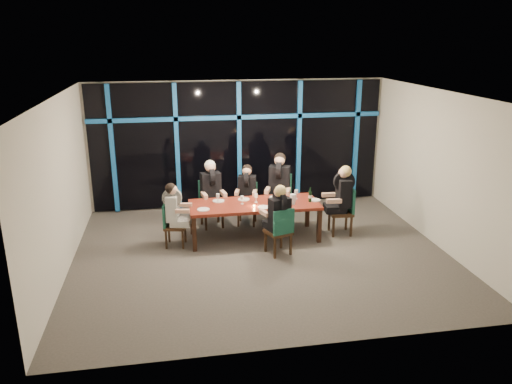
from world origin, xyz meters
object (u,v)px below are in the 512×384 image
at_px(wine_bottle, 310,196).
at_px(water_pitcher, 293,199).
at_px(diner_end_left, 174,205).
at_px(chair_far_right, 280,195).
at_px(diner_near_mid, 279,209).
at_px(chair_far_left, 211,201).
at_px(dining_table, 254,206).
at_px(diner_far_left, 211,184).
at_px(diner_far_mid, 247,186).
at_px(diner_far_right, 279,178).
at_px(chair_end_left, 171,222).
at_px(diner_end_right, 342,190).
at_px(chair_far_mid, 247,201).
at_px(chair_near_mid, 281,229).
at_px(chair_end_right, 345,208).

bearing_deg(wine_bottle, water_pitcher, -166.84).
bearing_deg(diner_end_left, chair_far_right, -56.10).
bearing_deg(diner_near_mid, chair_far_left, -75.30).
xyz_separation_m(dining_table, diner_far_left, (-0.79, 0.80, 0.27)).
bearing_deg(dining_table, diner_far_mid, 91.60).
bearing_deg(chair_far_left, diner_far_left, -90.00).
relative_size(diner_far_right, water_pitcher, 5.05).
relative_size(chair_end_left, diner_near_mid, 0.96).
height_order(diner_far_left, diner_far_mid, diner_far_left).
bearing_deg(diner_end_right, chair_end_left, -85.34).
relative_size(dining_table, water_pitcher, 12.66).
relative_size(diner_far_mid, diner_end_left, 1.04).
relative_size(chair_far_mid, water_pitcher, 4.44).
relative_size(chair_far_mid, chair_end_left, 1.04).
height_order(diner_near_mid, wine_bottle, diner_near_mid).
bearing_deg(water_pitcher, chair_end_left, 176.12).
distance_m(chair_near_mid, diner_end_right, 1.74).
distance_m(chair_far_right, diner_end_right, 1.50).
bearing_deg(chair_end_left, chair_near_mid, -101.26).
bearing_deg(chair_far_right, diner_far_right, -90.00).
xyz_separation_m(dining_table, chair_far_left, (-0.81, 0.89, -0.12)).
height_order(diner_far_mid, wine_bottle, diner_far_mid).
xyz_separation_m(chair_far_mid, diner_end_right, (1.81, -0.95, 0.44)).
bearing_deg(dining_table, diner_far_right, 49.43).
height_order(diner_far_right, diner_near_mid, diner_far_right).
bearing_deg(diner_far_right, diner_end_right, -17.06).
xyz_separation_m(chair_far_mid, diner_near_mid, (0.32, -1.71, 0.38)).
bearing_deg(dining_table, diner_end_right, -2.28).
bearing_deg(diner_far_mid, chair_near_mid, -62.40).
bearing_deg(diner_end_right, diner_far_right, -123.89).
bearing_deg(diner_far_right, chair_far_right, 90.00).
bearing_deg(water_pitcher, chair_end_right, 3.44).
bearing_deg(chair_end_right, chair_end_left, -85.45).
xyz_separation_m(dining_table, chair_far_mid, (-0.00, 0.88, -0.17)).
height_order(chair_far_right, diner_far_left, diner_far_left).
height_order(chair_near_mid, wine_bottle, wine_bottle).
relative_size(chair_far_right, wine_bottle, 3.51).
xyz_separation_m(chair_far_left, diner_far_mid, (0.78, -0.08, 0.31)).
height_order(dining_table, diner_far_right, diner_far_right).
height_order(diner_far_mid, diner_end_left, diner_far_mid).
distance_m(chair_far_mid, chair_end_right, 2.13).
relative_size(diner_far_mid, water_pitcher, 4.32).
height_order(chair_far_right, diner_far_mid, diner_far_mid).
bearing_deg(diner_far_mid, water_pitcher, -36.78).
bearing_deg(diner_end_right, chair_far_mid, -113.57).
relative_size(chair_far_left, chair_end_left, 1.14).
bearing_deg(diner_far_left, chair_end_right, -27.80).
relative_size(dining_table, chair_end_right, 2.61).
bearing_deg(chair_far_mid, wine_bottle, -25.22).
xyz_separation_m(diner_far_left, diner_end_right, (2.60, -0.88, -0.00)).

